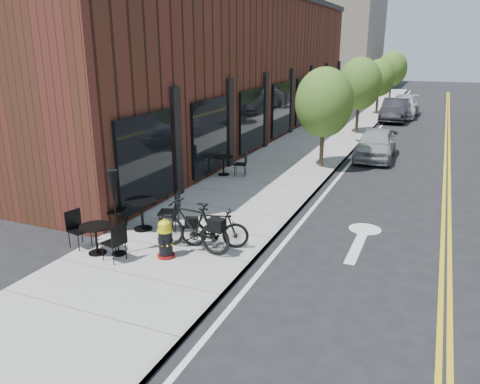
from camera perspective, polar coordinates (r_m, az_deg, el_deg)
The scene contains 18 objects.
ground at distance 10.47m, azimuth 1.14°, elevation -9.16°, with size 120.00×120.00×0.00m, color black.
sidewalk_near at distance 20.01m, azimuth 6.59°, elevation 4.02°, with size 4.00×70.00×0.12m, color #9E9B93.
building_near at distance 24.81m, azimuth -0.67°, elevation 14.77°, with size 5.00×28.00×7.00m, color #442315.
bg_building_left at distance 57.83m, azimuth 12.23°, elevation 17.48°, with size 8.00×14.00×10.00m, color #726656.
tree_near_a at distance 18.26m, azimuth 10.22°, elevation 10.68°, with size 2.20×2.20×3.81m.
tree_near_b at distance 26.08m, azimuth 14.39°, elevation 12.65°, with size 2.30×2.30×3.98m.
tree_near_c at distance 33.99m, azimuth 16.62°, elevation 13.19°, with size 2.10×2.10×3.67m.
tree_near_d at distance 41.92m, azimuth 18.06°, elevation 14.12°, with size 2.40×2.40×4.11m.
fire_hydrant at distance 10.63m, azimuth -9.09°, elevation -5.68°, with size 0.40×0.40×0.92m.
bicycle_left at distance 10.83m, azimuth -5.87°, elevation -4.12°, with size 0.57×2.01×1.21m, color black.
bicycle_right at distance 10.97m, azimuth -3.15°, elevation -4.39°, with size 0.46×1.63×0.98m, color black.
bistro_set_a at distance 11.16m, azimuth -17.16°, elevation -5.06°, with size 1.68×0.84×0.88m.
bistro_set_b at distance 12.26m, azimuth -11.88°, elevation -2.21°, with size 1.96×1.05×1.03m.
bistro_set_c at distance 17.12m, azimuth -2.02°, elevation 3.58°, with size 1.71×0.88×0.90m.
patio_umbrella at distance 10.64m, azimuth -15.13°, elevation -0.34°, with size 0.32×0.32×1.99m.
parked_car_a at distance 20.88m, azimuth 16.20°, elevation 5.67°, with size 1.54×3.83×1.31m, color #9DA1A5.
parked_car_b at distance 31.87m, azimuth 18.35°, elevation 9.47°, with size 1.49×4.27×1.41m, color black.
parked_car_c at distance 34.01m, azimuth 19.23°, elevation 9.80°, with size 1.89×4.65×1.35m, color silver.
Camera 1 is at (3.48, -8.68, 4.71)m, focal length 35.00 mm.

